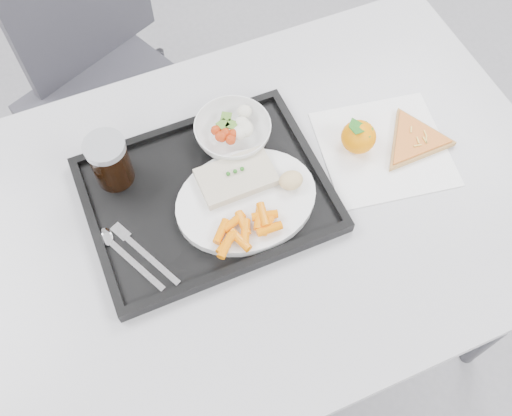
% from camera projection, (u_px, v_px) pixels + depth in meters
% --- Properties ---
extents(room, '(6.04, 7.04, 2.84)m').
position_uv_depth(room, '(424.00, 90.00, 0.39)').
color(room, gray).
rests_on(room, ground).
extents(table, '(1.20, 0.80, 0.75)m').
position_uv_depth(table, '(255.00, 220.00, 1.15)').
color(table, '#B5B5B8').
rests_on(table, ground).
extents(chair, '(0.55, 0.57, 0.93)m').
position_uv_depth(chair, '(102.00, 66.00, 1.55)').
color(chair, '#38383F').
rests_on(chair, ground).
extents(tray, '(0.45, 0.35, 0.03)m').
position_uv_depth(tray, '(207.00, 195.00, 1.09)').
color(tray, black).
rests_on(tray, table).
extents(dinner_plate, '(0.27, 0.27, 0.02)m').
position_uv_depth(dinner_plate, '(246.00, 201.00, 1.07)').
color(dinner_plate, white).
rests_on(dinner_plate, tray).
extents(fish_fillet, '(0.14, 0.09, 0.03)m').
position_uv_depth(fish_fillet, '(236.00, 177.00, 1.07)').
color(fish_fillet, beige).
rests_on(fish_fillet, dinner_plate).
extents(bread_roll, '(0.05, 0.05, 0.03)m').
position_uv_depth(bread_roll, '(291.00, 180.00, 1.06)').
color(bread_roll, tan).
rests_on(bread_roll, dinner_plate).
extents(salad_bowl, '(0.15, 0.15, 0.05)m').
position_uv_depth(salad_bowl, '(233.00, 132.00, 1.13)').
color(salad_bowl, white).
rests_on(salad_bowl, tray).
extents(cola_glass, '(0.08, 0.08, 0.11)m').
position_uv_depth(cola_glass, '(110.00, 161.00, 1.06)').
color(cola_glass, black).
rests_on(cola_glass, tray).
extents(cutlery, '(0.12, 0.16, 0.01)m').
position_uv_depth(cutlery, '(128.00, 250.00, 1.03)').
color(cutlery, silver).
rests_on(cutlery, tray).
extents(napkin, '(0.29, 0.28, 0.00)m').
position_uv_depth(napkin, '(384.00, 149.00, 1.15)').
color(napkin, white).
rests_on(napkin, table).
extents(tangerine, '(0.09, 0.09, 0.07)m').
position_uv_depth(tangerine, '(359.00, 137.00, 1.13)').
color(tangerine, '#F2A712').
rests_on(tangerine, napkin).
extents(pizza_slice, '(0.25, 0.25, 0.02)m').
position_uv_depth(pizza_slice, '(414.00, 140.00, 1.15)').
color(pizza_slice, tan).
rests_on(pizza_slice, napkin).
extents(carrot_pile, '(0.13, 0.08, 0.03)m').
position_uv_depth(carrot_pile, '(247.00, 228.00, 1.02)').
color(carrot_pile, orange).
rests_on(carrot_pile, dinner_plate).
extents(salad_contents, '(0.10, 0.08, 0.02)m').
position_uv_depth(salad_contents, '(237.00, 128.00, 1.12)').
color(salad_contents, '#AC2F0D').
rests_on(salad_contents, salad_bowl).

